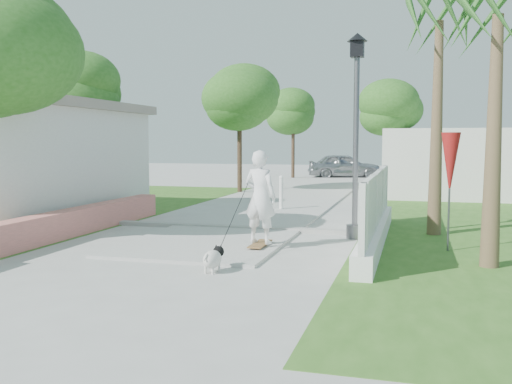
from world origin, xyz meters
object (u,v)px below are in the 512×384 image
(bollard, at_px, (281,192))
(patio_umbrella, at_px, (450,165))
(skateboarder, at_px, (256,200))
(parked_car, at_px, (344,166))
(street_lamp, at_px, (356,128))
(dog, at_px, (213,258))

(bollard, height_order, patio_umbrella, patio_umbrella)
(bollard, relative_size, skateboarder, 0.44)
(skateboarder, bearing_deg, parked_car, -74.30)
(bollard, height_order, skateboarder, skateboarder)
(street_lamp, relative_size, skateboarder, 1.80)
(skateboarder, xyz_separation_m, parked_car, (-1.03, 22.99, -0.27))
(parked_car, bearing_deg, skateboarder, 167.30)
(bollard, distance_m, skateboarder, 6.50)
(patio_umbrella, relative_size, dog, 3.70)
(parked_car, bearing_deg, street_lamp, 172.16)
(street_lamp, distance_m, skateboarder, 2.95)
(parked_car, bearing_deg, dog, 166.72)
(parked_car, bearing_deg, patio_umbrella, 176.62)
(bollard, distance_m, dog, 8.45)
(patio_umbrella, distance_m, parked_car, 22.58)
(street_lamp, xyz_separation_m, patio_umbrella, (1.90, -1.00, -0.74))
(bollard, xyz_separation_m, parked_car, (-0.04, 16.58, 0.14))
(street_lamp, relative_size, dog, 7.14)
(bollard, xyz_separation_m, dog, (0.82, -8.40, -0.35))
(bollard, relative_size, dog, 1.75)
(street_lamp, height_order, patio_umbrella, street_lamp)
(dog, relative_size, parked_car, 0.15)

